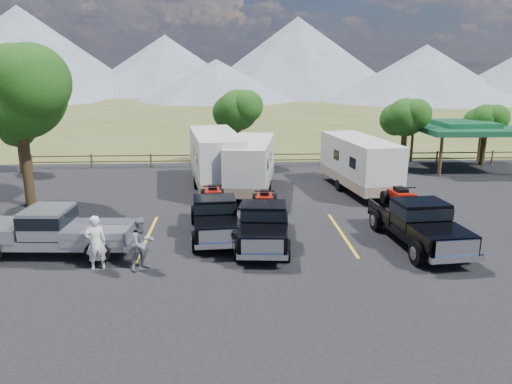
{
  "coord_description": "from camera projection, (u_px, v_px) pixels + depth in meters",
  "views": [
    {
      "loc": [
        -2.62,
        -15.41,
        6.83
      ],
      "look_at": [
        -1.52,
        5.08,
        1.6
      ],
      "focal_mm": 35.0,
      "sensor_mm": 36.0,
      "label": 1
    }
  ],
  "objects": [
    {
      "name": "ground",
      "position": [
        309.0,
        275.0,
        16.73
      ],
      "size": [
        320.0,
        320.0,
        0.0
      ],
      "primitive_type": "plane",
      "color": "#4D5725",
      "rests_on": "ground"
    },
    {
      "name": "asphalt_lot",
      "position": [
        297.0,
        243.0,
        19.63
      ],
      "size": [
        44.0,
        34.0,
        0.04
      ],
      "primitive_type": "cube",
      "color": "black",
      "rests_on": "ground"
    },
    {
      "name": "stall_lines",
      "position": [
        294.0,
        234.0,
        20.59
      ],
      "size": [
        12.12,
        5.5,
        0.01
      ],
      "color": "gold",
      "rests_on": "asphalt_lot"
    },
    {
      "name": "tree_big_nw",
      "position": [
        17.0,
        92.0,
        23.43
      ],
      "size": [
        5.54,
        5.18,
        7.84
      ],
      "color": "black",
      "rests_on": "ground"
    },
    {
      "name": "tree_ne_a",
      "position": [
        405.0,
        118.0,
        32.81
      ],
      "size": [
        3.11,
        2.92,
        4.76
      ],
      "color": "black",
      "rests_on": "ground"
    },
    {
      "name": "tree_ne_b",
      "position": [
        486.0,
        121.0,
        34.17
      ],
      "size": [
        2.77,
        2.59,
        4.27
      ],
      "color": "black",
      "rests_on": "ground"
    },
    {
      "name": "tree_north",
      "position": [
        238.0,
        110.0,
        34.08
      ],
      "size": [
        3.46,
        3.24,
        5.25
      ],
      "color": "black",
      "rests_on": "ground"
    },
    {
      "name": "tree_nw_small",
      "position": [
        18.0,
        131.0,
        31.67
      ],
      "size": [
        2.59,
        2.43,
        3.85
      ],
      "color": "black",
      "rests_on": "ground"
    },
    {
      "name": "rail_fence",
      "position": [
        296.0,
        158.0,
        34.59
      ],
      "size": [
        36.12,
        0.12,
        1.0
      ],
      "color": "brown",
      "rests_on": "ground"
    },
    {
      "name": "pavilion",
      "position": [
        464.0,
        128.0,
        33.18
      ],
      "size": [
        6.2,
        6.2,
        3.22
      ],
      "color": "brown",
      "rests_on": "ground"
    },
    {
      "name": "mountain_range",
      "position": [
        207.0,
        61.0,
        116.94
      ],
      "size": [
        209.0,
        71.0,
        20.0
      ],
      "color": "slate",
      "rests_on": "ground"
    },
    {
      "name": "rig_left",
      "position": [
        215.0,
        214.0,
        20.43
      ],
      "size": [
        2.25,
        5.56,
        1.82
      ],
      "rotation": [
        0.0,
        0.0,
        0.08
      ],
      "color": "black",
      "rests_on": "asphalt_lot"
    },
    {
      "name": "rig_center",
      "position": [
        264.0,
        221.0,
        19.44
      ],
      "size": [
        2.32,
        5.65,
        1.84
      ],
      "rotation": [
        0.0,
        0.0,
        -0.09
      ],
      "color": "black",
      "rests_on": "asphalt_lot"
    },
    {
      "name": "rig_right",
      "position": [
        417.0,
        220.0,
        19.31
      ],
      "size": [
        2.52,
        6.12,
        1.99
      ],
      "rotation": [
        0.0,
        0.0,
        0.09
      ],
      "color": "black",
      "rests_on": "asphalt_lot"
    },
    {
      "name": "trailer_left",
      "position": [
        215.0,
        160.0,
        27.88
      ],
      "size": [
        3.36,
        9.19,
        3.18
      ],
      "rotation": [
        0.0,
        0.0,
        0.14
      ],
      "color": "white",
      "rests_on": "asphalt_lot"
    },
    {
      "name": "trailer_center",
      "position": [
        251.0,
        165.0,
        27.12
      ],
      "size": [
        3.11,
        8.29,
        2.87
      ],
      "rotation": [
        0.0,
        0.0,
        -0.15
      ],
      "color": "white",
      "rests_on": "asphalt_lot"
    },
    {
      "name": "trailer_right",
      "position": [
        359.0,
        164.0,
        27.35
      ],
      "size": [
        3.14,
        8.49,
        2.93
      ],
      "rotation": [
        0.0,
        0.0,
        0.14
      ],
      "color": "white",
      "rests_on": "asphalt_lot"
    },
    {
      "name": "pickup_silver",
      "position": [
        53.0,
        231.0,
        18.17
      ],
      "size": [
        6.08,
        2.4,
        1.79
      ],
      "rotation": [
        0.0,
        0.0,
        -1.63
      ],
      "color": "#989AA0",
      "rests_on": "asphalt_lot"
    },
    {
      "name": "person_a",
      "position": [
        96.0,
        243.0,
        16.83
      ],
      "size": [
        0.82,
        0.69,
        1.93
      ],
      "primitive_type": "imported",
      "rotation": [
        0.0,
        0.0,
        3.52
      ],
      "color": "white",
      "rests_on": "asphalt_lot"
    },
    {
      "name": "person_b",
      "position": [
        142.0,
        244.0,
        16.9
      ],
      "size": [
        1.13,
        1.11,
        1.84
      ],
      "primitive_type": "imported",
      "rotation": [
        0.0,
        0.0,
        0.69
      ],
      "color": "gray",
      "rests_on": "asphalt_lot"
    }
  ]
}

